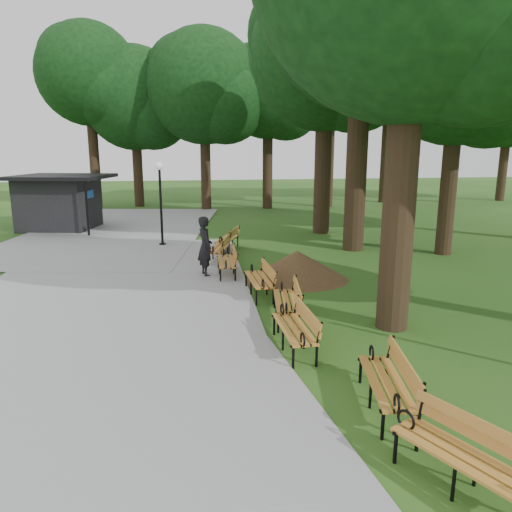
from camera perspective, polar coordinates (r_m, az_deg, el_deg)
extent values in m
plane|color=#255017|center=(10.54, 1.98, -9.17)|extent=(100.00, 100.00, 0.00)
cube|color=#979799|center=(13.35, -17.80, -4.88)|extent=(12.00, 38.00, 0.06)
imported|color=black|center=(14.94, -6.05, 1.13)|extent=(0.61, 0.78, 1.88)
cylinder|color=black|center=(19.81, -11.19, 5.64)|extent=(0.10, 0.10, 3.12)
sphere|color=white|center=(19.68, -11.40, 10.42)|extent=(0.32, 0.32, 0.32)
cone|color=#47301C|center=(14.57, 4.89, -1.12)|extent=(2.65, 2.65, 0.90)
cylinder|color=black|center=(10.61, 16.85, 9.73)|extent=(0.70, 0.70, 6.95)
cylinder|color=black|center=(19.12, 21.97, 9.15)|extent=(0.60, 0.60, 6.06)
sphere|color=black|center=(19.28, 22.91, 19.85)|extent=(5.32, 5.32, 5.32)
cylinder|color=black|center=(18.91, 11.92, 12.51)|extent=(0.80, 0.80, 7.87)
sphere|color=black|center=(19.48, 12.62, 26.37)|extent=(6.92, 6.92, 6.92)
cylinder|color=black|center=(22.57, 7.96, 11.87)|extent=(0.76, 0.76, 7.25)
sphere|color=black|center=(22.92, 8.31, 22.69)|extent=(6.68, 6.68, 6.68)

